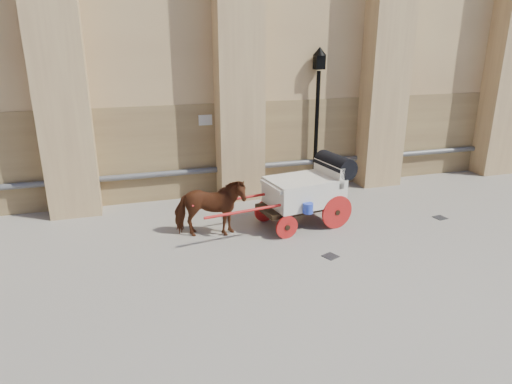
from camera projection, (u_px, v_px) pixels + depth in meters
name	position (u px, v px, depth m)	size (l,w,h in m)	color
ground	(313.00, 237.00, 11.91)	(90.00, 90.00, 0.00)	slate
horse	(210.00, 208.00, 11.70)	(0.84, 1.85, 1.56)	#5E2814
carriage	(309.00, 189.00, 12.46)	(4.43, 1.79, 1.89)	black
street_lamp	(317.00, 116.00, 14.96)	(0.44, 0.44, 4.65)	black
drain_grate_near	(330.00, 256.00, 10.85)	(0.32, 0.32, 0.01)	black
drain_grate_far	(440.00, 218.00, 13.15)	(0.32, 0.32, 0.01)	black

